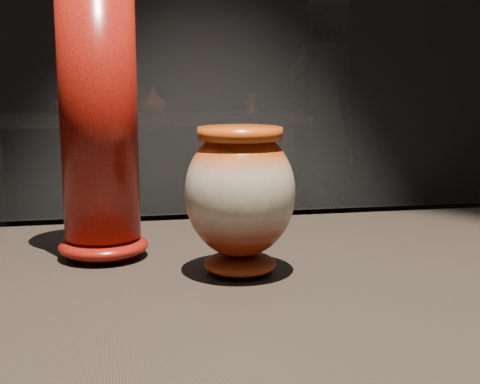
% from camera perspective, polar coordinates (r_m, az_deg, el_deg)
% --- Properties ---
extents(main_vase, '(0.15, 0.15, 0.20)m').
position_cam_1_polar(main_vase, '(0.87, 0.00, -0.23)').
color(main_vase, '#651B09').
rests_on(main_vase, display_plinth).
extents(tall_vase, '(0.17, 0.17, 0.41)m').
position_cam_1_polar(tall_vase, '(0.96, -11.94, 6.00)').
color(tall_vase, '#A41D0A').
rests_on(tall_vase, display_plinth).
extents(back_shelf, '(2.00, 0.60, 0.90)m').
position_cam_1_polar(back_shelf, '(4.23, -8.14, 2.94)').
color(back_shelf, black).
rests_on(back_shelf, ground).
extents(back_vase_left, '(0.24, 0.24, 0.18)m').
position_cam_1_polar(back_vase_left, '(4.16, -14.20, 7.52)').
color(back_vase_left, brown).
rests_on(back_vase_left, back_shelf).
extents(back_vase_mid, '(0.19, 0.19, 0.17)m').
position_cam_1_polar(back_vase_mid, '(4.16, -7.41, 7.64)').
color(back_vase_mid, '#651B09').
rests_on(back_vase_mid, back_shelf).
extents(back_vase_right, '(0.07, 0.07, 0.13)m').
position_cam_1_polar(back_vase_right, '(4.25, 0.92, 7.51)').
color(back_vase_right, brown).
rests_on(back_vase_right, back_shelf).
extents(visitor, '(0.73, 0.62, 1.70)m').
position_cam_1_polar(visitor, '(4.69, 6.92, 6.31)').
color(visitor, black).
rests_on(visitor, ground).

